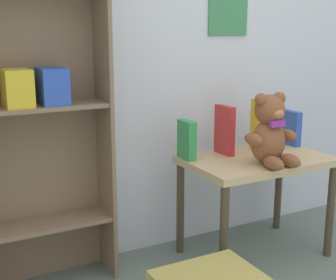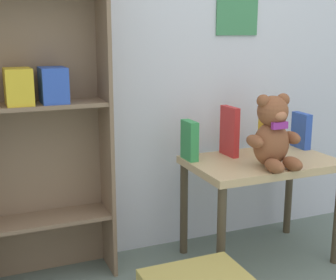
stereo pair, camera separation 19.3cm
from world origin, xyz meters
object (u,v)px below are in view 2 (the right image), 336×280
at_px(display_table, 261,174).
at_px(book_standing_yellow, 265,126).
at_px(book_standing_green, 190,140).
at_px(book_standing_red, 230,131).
at_px(book_standing_blue, 301,130).
at_px(bookshelf_side, 35,85).
at_px(teddy_bear, 273,134).

bearing_deg(display_table, book_standing_yellow, 52.86).
distance_m(display_table, book_standing_green, 0.39).
bearing_deg(book_standing_red, display_table, -52.43).
bearing_deg(book_standing_yellow, display_table, -126.04).
bearing_deg(book_standing_red, book_standing_blue, -3.06).
relative_size(display_table, book_standing_green, 3.73).
height_order(bookshelf_side, book_standing_green, bookshelf_side).
height_order(bookshelf_side, book_standing_red, bookshelf_side).
bearing_deg(teddy_bear, book_standing_blue, 34.59).
xyz_separation_m(book_standing_green, book_standing_red, (0.22, -0.01, 0.03)).
height_order(book_standing_red, book_standing_yellow, book_standing_yellow).
relative_size(display_table, book_standing_blue, 3.79).
xyz_separation_m(bookshelf_side, book_standing_red, (0.92, -0.10, -0.26)).
bearing_deg(book_standing_green, display_table, -22.60).
distance_m(bookshelf_side, book_standing_yellow, 1.17).
relative_size(book_standing_yellow, book_standing_blue, 1.40).
bearing_deg(display_table, teddy_bear, -102.55).
xyz_separation_m(book_standing_red, book_standing_yellow, (0.22, 0.01, 0.01)).
distance_m(display_table, book_standing_blue, 0.39).
relative_size(teddy_bear, book_standing_yellow, 1.28).
bearing_deg(bookshelf_side, book_standing_yellow, -4.55).
height_order(display_table, book_standing_red, book_standing_red).
height_order(bookshelf_side, display_table, bookshelf_side).
xyz_separation_m(display_table, book_standing_green, (-0.33, 0.14, 0.17)).
height_order(teddy_bear, book_standing_red, teddy_bear).
distance_m(bookshelf_side, book_standing_blue, 1.39).
xyz_separation_m(teddy_bear, book_standing_red, (-0.08, 0.25, -0.03)).
bearing_deg(display_table, book_standing_green, 157.16).
height_order(book_standing_green, book_standing_blue, book_standing_green).
height_order(display_table, book_standing_yellow, book_standing_yellow).
distance_m(bookshelf_side, book_standing_green, 0.76).
height_order(teddy_bear, book_standing_blue, teddy_bear).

